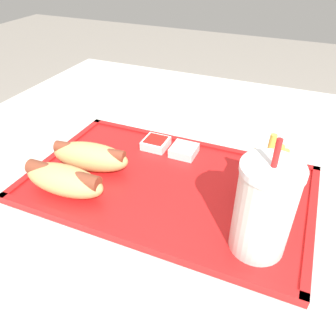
{
  "coord_description": "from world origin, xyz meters",
  "views": [
    {
      "loc": [
        -0.16,
        0.4,
        1.06
      ],
      "look_at": [
        0.01,
        0.01,
        0.76
      ],
      "focal_mm": 35.0,
      "sensor_mm": 36.0,
      "label": 1
    }
  ],
  "objects_px": {
    "hot_dog_far": "(64,179)",
    "sauce_cup_mayo": "(184,150)",
    "sauce_cup_ketchup": "(156,143)",
    "fries_carton": "(273,181)",
    "hot_dog_near": "(90,156)",
    "soda_cup": "(264,209)"
  },
  "relations": [
    {
      "from": "hot_dog_far",
      "to": "sauce_cup_mayo",
      "type": "xyz_separation_m",
      "value": [
        -0.13,
        -0.18,
        -0.02
      ]
    },
    {
      "from": "hot_dog_near",
      "to": "sauce_cup_mayo",
      "type": "height_order",
      "value": "hot_dog_near"
    },
    {
      "from": "hot_dog_near",
      "to": "sauce_cup_mayo",
      "type": "bearing_deg",
      "value": -141.52
    },
    {
      "from": "hot_dog_near",
      "to": "sauce_cup_ketchup",
      "type": "height_order",
      "value": "hot_dog_near"
    },
    {
      "from": "hot_dog_near",
      "to": "sauce_cup_ketchup",
      "type": "distance_m",
      "value": 0.13
    },
    {
      "from": "fries_carton",
      "to": "sauce_cup_ketchup",
      "type": "xyz_separation_m",
      "value": [
        0.23,
        -0.07,
        -0.03
      ]
    },
    {
      "from": "fries_carton",
      "to": "soda_cup",
      "type": "bearing_deg",
      "value": 88.76
    },
    {
      "from": "hot_dog_far",
      "to": "sauce_cup_ketchup",
      "type": "xyz_separation_m",
      "value": [
        -0.07,
        -0.18,
        -0.02
      ]
    },
    {
      "from": "sauce_cup_mayo",
      "to": "fries_carton",
      "type": "bearing_deg",
      "value": 157.02
    },
    {
      "from": "soda_cup",
      "to": "fries_carton",
      "type": "xyz_separation_m",
      "value": [
        -0.0,
        -0.1,
        -0.03
      ]
    },
    {
      "from": "fries_carton",
      "to": "sauce_cup_mayo",
      "type": "relative_size",
      "value": 2.63
    },
    {
      "from": "fries_carton",
      "to": "sauce_cup_mayo",
      "type": "height_order",
      "value": "fries_carton"
    },
    {
      "from": "hot_dog_far",
      "to": "sauce_cup_ketchup",
      "type": "bearing_deg",
      "value": -112.34
    },
    {
      "from": "hot_dog_near",
      "to": "sauce_cup_ketchup",
      "type": "bearing_deg",
      "value": -124.34
    },
    {
      "from": "fries_carton",
      "to": "sauce_cup_mayo",
      "type": "xyz_separation_m",
      "value": [
        0.17,
        -0.07,
        -0.03
      ]
    },
    {
      "from": "fries_carton",
      "to": "sauce_cup_ketchup",
      "type": "distance_m",
      "value": 0.24
    },
    {
      "from": "soda_cup",
      "to": "hot_dog_near",
      "type": "bearing_deg",
      "value": -11.91
    },
    {
      "from": "sauce_cup_ketchup",
      "to": "fries_carton",
      "type": "bearing_deg",
      "value": 162.02
    },
    {
      "from": "soda_cup",
      "to": "hot_dog_far",
      "type": "bearing_deg",
      "value": 1.63
    },
    {
      "from": "soda_cup",
      "to": "sauce_cup_ketchup",
      "type": "distance_m",
      "value": 0.29
    },
    {
      "from": "hot_dog_far",
      "to": "sauce_cup_mayo",
      "type": "relative_size",
      "value": 3.01
    },
    {
      "from": "sauce_cup_mayo",
      "to": "sauce_cup_ketchup",
      "type": "distance_m",
      "value": 0.06
    }
  ]
}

